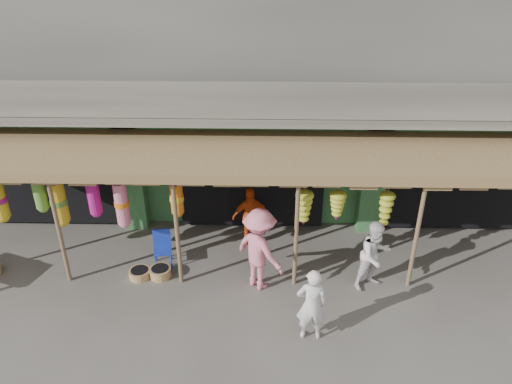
{
  "coord_description": "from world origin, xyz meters",
  "views": [
    {
      "loc": [
        0.36,
        -8.91,
        7.09
      ],
      "look_at": [
        0.13,
        1.0,
        1.63
      ],
      "focal_mm": 35.0,
      "sensor_mm": 36.0,
      "label": 1
    }
  ],
  "objects_px": {
    "blue_chair": "(162,246)",
    "person_right": "(375,255)",
    "person_vendor": "(251,217)",
    "person_shopper": "(259,249)",
    "person_front": "(312,305)"
  },
  "relations": [
    {
      "from": "blue_chair",
      "to": "person_front",
      "type": "relative_size",
      "value": 0.54
    },
    {
      "from": "person_right",
      "to": "person_shopper",
      "type": "distance_m",
      "value": 2.46
    },
    {
      "from": "person_right",
      "to": "person_vendor",
      "type": "xyz_separation_m",
      "value": [
        -2.68,
        1.58,
        -0.04
      ]
    },
    {
      "from": "person_right",
      "to": "person_front",
      "type": "bearing_deg",
      "value": -161.73
    },
    {
      "from": "person_vendor",
      "to": "person_shopper",
      "type": "bearing_deg",
      "value": 88.99
    },
    {
      "from": "blue_chair",
      "to": "person_right",
      "type": "height_order",
      "value": "person_right"
    },
    {
      "from": "blue_chair",
      "to": "person_shopper",
      "type": "relative_size",
      "value": 0.45
    },
    {
      "from": "person_front",
      "to": "person_shopper",
      "type": "bearing_deg",
      "value": -55.7
    },
    {
      "from": "person_right",
      "to": "person_vendor",
      "type": "distance_m",
      "value": 3.12
    },
    {
      "from": "blue_chair",
      "to": "person_shopper",
      "type": "height_order",
      "value": "person_shopper"
    },
    {
      "from": "blue_chair",
      "to": "person_right",
      "type": "distance_m",
      "value": 4.77
    },
    {
      "from": "person_front",
      "to": "person_vendor",
      "type": "distance_m",
      "value": 3.37
    },
    {
      "from": "person_front",
      "to": "person_shopper",
      "type": "distance_m",
      "value": 1.82
    },
    {
      "from": "blue_chair",
      "to": "person_right",
      "type": "xyz_separation_m",
      "value": [
        4.7,
        -0.73,
        0.33
      ]
    },
    {
      "from": "person_vendor",
      "to": "person_shopper",
      "type": "xyz_separation_m",
      "value": [
        0.23,
        -1.62,
        0.18
      ]
    }
  ]
}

